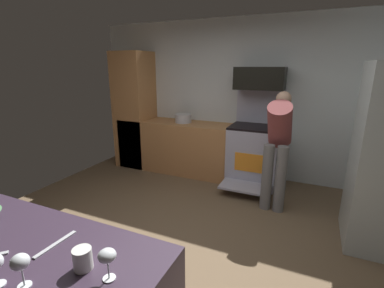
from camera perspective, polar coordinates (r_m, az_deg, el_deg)
name	(u,v)px	position (r m, az deg, el deg)	size (l,w,h in m)	color
ground_plane	(179,246)	(3.14, -2.80, -20.36)	(5.20, 4.80, 0.02)	brown
wall_back	(240,100)	(4.77, 9.92, 9.08)	(5.20, 0.12, 2.60)	silver
lower_cabinet_run	(183,147)	(4.91, -1.84, -0.65)	(2.40, 0.60, 0.90)	#B67B48
cabinet_column	(135,110)	(5.28, -11.78, 6.89)	(0.60, 0.60, 2.10)	#B67B48
oven_range	(254,153)	(4.49, 12.77, -1.85)	(0.76, 1.04, 1.50)	#AEB0C3
microwave	(260,78)	(4.39, 13.97, 13.12)	(0.74, 0.38, 0.33)	black
person_cook	(278,142)	(3.70, 17.43, 0.35)	(0.31, 0.58, 1.53)	slate
wine_glass_near	(20,263)	(1.49, -32.14, -20.26)	(0.08, 0.08, 0.16)	silver
wine_glass_mid	(107,257)	(1.38, -17.24, -21.52)	(0.08, 0.08, 0.16)	silver
mug_coffee	(83,259)	(1.52, -21.79, -21.30)	(0.09, 0.09, 0.11)	silver
knife_paring	(56,244)	(1.77, -26.48, -18.12)	(0.26, 0.02, 0.01)	#B7BABF
stock_pot	(183,118)	(4.78, -1.84, 5.37)	(0.29, 0.29, 0.15)	silver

